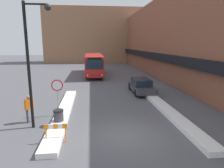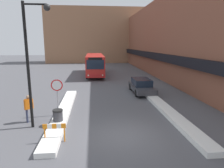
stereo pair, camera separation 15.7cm
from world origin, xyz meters
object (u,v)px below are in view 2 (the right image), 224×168
(trash_bin, at_px, (58,117))
(stop_sign, at_px, (57,89))
(construction_barricade, at_px, (54,129))
(street_lamp, at_px, (32,53))
(pedestrian, at_px, (29,106))
(parked_car_front, at_px, (142,86))
(city_bus, at_px, (95,64))

(trash_bin, bearing_deg, stop_sign, 99.03)
(construction_barricade, bearing_deg, stop_sign, 96.85)
(street_lamp, distance_m, pedestrian, 3.37)
(pedestrian, relative_size, trash_bin, 1.79)
(pedestrian, relative_size, construction_barricade, 1.55)
(pedestrian, xyz_separation_m, trash_bin, (1.82, -0.66, -0.54))
(parked_car_front, bearing_deg, trash_bin, -132.86)
(city_bus, bearing_deg, trash_bin, -97.05)
(parked_car_front, xyz_separation_m, street_lamp, (-7.98, -7.51, 3.52))
(stop_sign, xyz_separation_m, street_lamp, (-0.89, -1.83, 2.44))
(parked_car_front, height_order, stop_sign, stop_sign)
(parked_car_front, relative_size, construction_barricade, 4.18)
(stop_sign, xyz_separation_m, pedestrian, (-1.55, -1.02, -0.76))
(street_lamp, height_order, trash_bin, street_lamp)
(street_lamp, distance_m, trash_bin, 3.92)
(construction_barricade, bearing_deg, city_bus, 84.12)
(trash_bin, bearing_deg, construction_barricade, -84.90)
(stop_sign, xyz_separation_m, trash_bin, (0.27, -1.68, -1.30))
(city_bus, distance_m, trash_bin, 19.83)
(trash_bin, bearing_deg, parked_car_front, 47.14)
(stop_sign, height_order, trash_bin, stop_sign)
(parked_car_front, distance_m, construction_barricade, 11.56)
(pedestrian, height_order, trash_bin, pedestrian)
(parked_car_front, distance_m, pedestrian, 10.94)
(city_bus, relative_size, pedestrian, 6.87)
(trash_bin, height_order, construction_barricade, trash_bin)
(parked_car_front, xyz_separation_m, stop_sign, (-7.09, -5.68, 1.07))
(stop_sign, height_order, street_lamp, street_lamp)
(pedestrian, bearing_deg, trash_bin, -52.99)
(stop_sign, xyz_separation_m, construction_barricade, (0.46, -3.79, -1.12))
(pedestrian, height_order, construction_barricade, pedestrian)
(pedestrian, bearing_deg, parked_car_front, 4.83)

